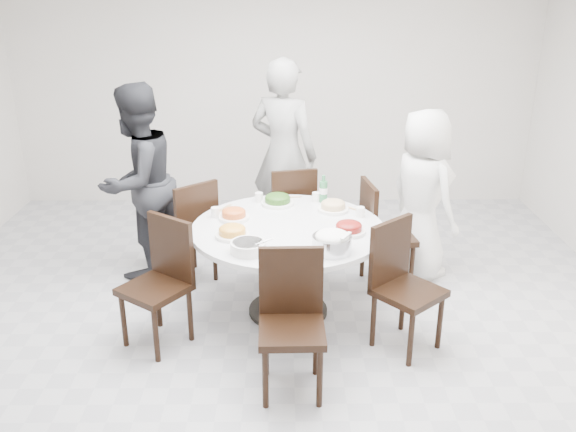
{
  "coord_description": "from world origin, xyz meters",
  "views": [
    {
      "loc": [
        0.1,
        -4.02,
        2.55
      ],
      "look_at": [
        0.13,
        0.38,
        0.82
      ],
      "focal_mm": 38.0,
      "sensor_mm": 36.0,
      "label": 1
    }
  ],
  "objects_px": {
    "chair_nw": "(186,230)",
    "diner_middle": "(283,155)",
    "dining_table": "(288,270)",
    "chair_se": "(409,289)",
    "diner_left": "(138,182)",
    "beverage_bottle": "(323,189)",
    "soup_bowl": "(248,247)",
    "rice_bowl": "(332,244)",
    "chair_sw": "(154,286)",
    "diner_right": "(422,195)",
    "chair_ne": "(388,234)",
    "chair_n": "(289,213)",
    "chair_s": "(292,328)"
  },
  "relations": [
    {
      "from": "dining_table",
      "to": "chair_nw",
      "type": "relative_size",
      "value": 1.58
    },
    {
      "from": "soup_bowl",
      "to": "rice_bowl",
      "type": "bearing_deg",
      "value": 0.14
    },
    {
      "from": "chair_se",
      "to": "diner_middle",
      "type": "xyz_separation_m",
      "value": [
        -0.89,
        1.9,
        0.46
      ]
    },
    {
      "from": "diner_right",
      "to": "soup_bowl",
      "type": "height_order",
      "value": "diner_right"
    },
    {
      "from": "chair_s",
      "to": "diner_right",
      "type": "relative_size",
      "value": 0.62
    },
    {
      "from": "dining_table",
      "to": "chair_n",
      "type": "bearing_deg",
      "value": 88.8
    },
    {
      "from": "chair_se",
      "to": "diner_middle",
      "type": "bearing_deg",
      "value": 74.02
    },
    {
      "from": "diner_middle",
      "to": "beverage_bottle",
      "type": "relative_size",
      "value": 7.85
    },
    {
      "from": "chair_nw",
      "to": "chair_s",
      "type": "xyz_separation_m",
      "value": [
        0.91,
        -1.6,
        0.0
      ]
    },
    {
      "from": "dining_table",
      "to": "chair_se",
      "type": "xyz_separation_m",
      "value": [
        0.86,
        -0.51,
        0.1
      ]
    },
    {
      "from": "dining_table",
      "to": "chair_ne",
      "type": "height_order",
      "value": "chair_ne"
    },
    {
      "from": "diner_left",
      "to": "chair_sw",
      "type": "bearing_deg",
      "value": 45.1
    },
    {
      "from": "beverage_bottle",
      "to": "chair_nw",
      "type": "bearing_deg",
      "value": 178.6
    },
    {
      "from": "chair_nw",
      "to": "soup_bowl",
      "type": "bearing_deg",
      "value": 79.14
    },
    {
      "from": "diner_left",
      "to": "beverage_bottle",
      "type": "height_order",
      "value": "diner_left"
    },
    {
      "from": "chair_sw",
      "to": "diner_left",
      "type": "distance_m",
      "value": 1.31
    },
    {
      "from": "chair_ne",
      "to": "chair_s",
      "type": "xyz_separation_m",
      "value": [
        -0.86,
        -1.5,
        0.0
      ]
    },
    {
      "from": "chair_se",
      "to": "diner_left",
      "type": "relative_size",
      "value": 0.55
    },
    {
      "from": "chair_n",
      "to": "chair_s",
      "type": "xyz_separation_m",
      "value": [
        -0.0,
        -2.03,
        0.0
      ]
    },
    {
      "from": "diner_right",
      "to": "soup_bowl",
      "type": "relative_size",
      "value": 6.03
    },
    {
      "from": "chair_n",
      "to": "chair_nw",
      "type": "height_order",
      "value": "same"
    },
    {
      "from": "diner_right",
      "to": "diner_middle",
      "type": "relative_size",
      "value": 0.82
    },
    {
      "from": "chair_se",
      "to": "dining_table",
      "type": "bearing_deg",
      "value": 108.12
    },
    {
      "from": "chair_sw",
      "to": "diner_left",
      "type": "xyz_separation_m",
      "value": [
        -0.35,
        1.2,
        0.39
      ]
    },
    {
      "from": "chair_sw",
      "to": "soup_bowl",
      "type": "height_order",
      "value": "chair_sw"
    },
    {
      "from": "chair_nw",
      "to": "soup_bowl",
      "type": "height_order",
      "value": "chair_nw"
    },
    {
      "from": "chair_nw",
      "to": "diner_middle",
      "type": "bearing_deg",
      "value": -177.81
    },
    {
      "from": "chair_ne",
      "to": "chair_s",
      "type": "height_order",
      "value": "same"
    },
    {
      "from": "chair_se",
      "to": "rice_bowl",
      "type": "relative_size",
      "value": 3.4
    },
    {
      "from": "dining_table",
      "to": "diner_middle",
      "type": "xyz_separation_m",
      "value": [
        -0.03,
        1.39,
        0.56
      ]
    },
    {
      "from": "chair_nw",
      "to": "chair_sw",
      "type": "relative_size",
      "value": 1.0
    },
    {
      "from": "dining_table",
      "to": "rice_bowl",
      "type": "distance_m",
      "value": 0.7
    },
    {
      "from": "chair_ne",
      "to": "diner_middle",
      "type": "bearing_deg",
      "value": 36.47
    },
    {
      "from": "chair_sw",
      "to": "diner_right",
      "type": "relative_size",
      "value": 0.62
    },
    {
      "from": "chair_ne",
      "to": "chair_n",
      "type": "height_order",
      "value": "same"
    },
    {
      "from": "chair_n",
      "to": "chair_se",
      "type": "relative_size",
      "value": 1.0
    },
    {
      "from": "chair_ne",
      "to": "chair_nw",
      "type": "height_order",
      "value": "same"
    },
    {
      "from": "dining_table",
      "to": "diner_left",
      "type": "distance_m",
      "value": 1.6
    },
    {
      "from": "chair_sw",
      "to": "chair_s",
      "type": "bearing_deg",
      "value": 6.27
    },
    {
      "from": "chair_sw",
      "to": "beverage_bottle",
      "type": "bearing_deg",
      "value": 74.36
    },
    {
      "from": "diner_middle",
      "to": "diner_left",
      "type": "bearing_deg",
      "value": 51.15
    },
    {
      "from": "chair_ne",
      "to": "diner_middle",
      "type": "relative_size",
      "value": 0.51
    },
    {
      "from": "diner_right",
      "to": "beverage_bottle",
      "type": "distance_m",
      "value": 0.9
    },
    {
      "from": "beverage_bottle",
      "to": "chair_ne",
      "type": "bearing_deg",
      "value": -6.59
    },
    {
      "from": "diner_left",
      "to": "rice_bowl",
      "type": "xyz_separation_m",
      "value": [
        1.62,
        -1.22,
        -0.06
      ]
    },
    {
      "from": "diner_left",
      "to": "diner_right",
      "type": "bearing_deg",
      "value": 117.52
    },
    {
      "from": "dining_table",
      "to": "chair_s",
      "type": "relative_size",
      "value": 1.58
    },
    {
      "from": "chair_ne",
      "to": "diner_middle",
      "type": "height_order",
      "value": "diner_middle"
    },
    {
      "from": "soup_bowl",
      "to": "beverage_bottle",
      "type": "relative_size",
      "value": 1.06
    },
    {
      "from": "chair_nw",
      "to": "diner_middle",
      "type": "height_order",
      "value": "diner_middle"
    }
  ]
}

